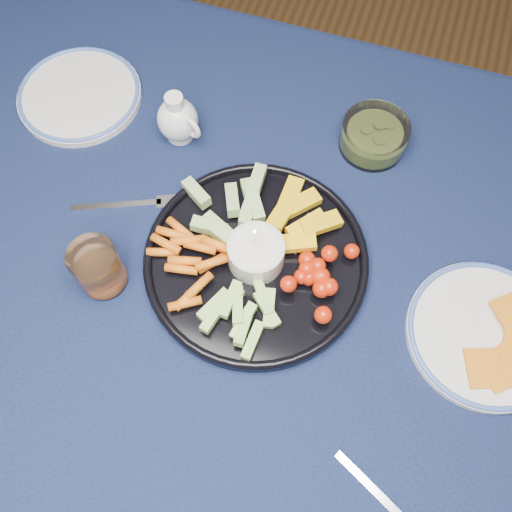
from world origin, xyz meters
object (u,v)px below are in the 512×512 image
(pickle_bowl, at_px, (374,137))
(juice_tumbler, at_px, (99,269))
(dining_table, at_px, (312,314))
(cheese_plate, at_px, (486,333))
(creamer_pitcher, at_px, (178,120))
(side_plate_extra, at_px, (79,95))
(crudite_platter, at_px, (255,257))

(pickle_bowl, distance_m, juice_tumbler, 0.50)
(dining_table, relative_size, pickle_bowl, 14.59)
(dining_table, distance_m, juice_tumbler, 0.35)
(pickle_bowl, distance_m, cheese_plate, 0.37)
(creamer_pitcher, xyz_separation_m, cheese_plate, (0.56, -0.20, -0.03))
(side_plate_extra, bearing_deg, cheese_plate, -16.22)
(creamer_pitcher, relative_size, cheese_plate, 0.42)
(creamer_pitcher, relative_size, side_plate_extra, 0.44)
(crudite_platter, distance_m, cheese_plate, 0.36)
(dining_table, height_order, juice_tumbler, juice_tumbler)
(crudite_platter, distance_m, side_plate_extra, 0.46)
(pickle_bowl, height_order, cheese_plate, pickle_bowl)
(pickle_bowl, bearing_deg, cheese_plate, -50.28)
(crudite_platter, relative_size, cheese_plate, 1.52)
(crudite_platter, xyz_separation_m, side_plate_extra, (-0.40, 0.21, -0.01))
(dining_table, xyz_separation_m, side_plate_extra, (-0.51, 0.24, 0.10))
(pickle_bowl, xyz_separation_m, cheese_plate, (0.24, -0.28, -0.01))
(dining_table, distance_m, cheese_plate, 0.27)
(crudite_platter, xyz_separation_m, juice_tumbler, (-0.21, -0.10, 0.02))
(dining_table, distance_m, side_plate_extra, 0.57)
(creamer_pitcher, xyz_separation_m, juice_tumbler, (-0.01, -0.29, -0.00))
(pickle_bowl, bearing_deg, dining_table, -92.71)
(creamer_pitcher, bearing_deg, crudite_platter, -44.02)
(dining_table, height_order, creamer_pitcher, creamer_pitcher)
(dining_table, relative_size, juice_tumbler, 19.11)
(juice_tumbler, bearing_deg, pickle_bowl, 48.27)
(dining_table, xyz_separation_m, juice_tumbler, (-0.32, -0.08, 0.13))
(crudite_platter, bearing_deg, pickle_bowl, 66.10)
(dining_table, bearing_deg, side_plate_extra, 155.27)
(cheese_plate, relative_size, side_plate_extra, 1.04)
(side_plate_extra, bearing_deg, creamer_pitcher, -5.56)
(dining_table, height_order, side_plate_extra, side_plate_extra)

